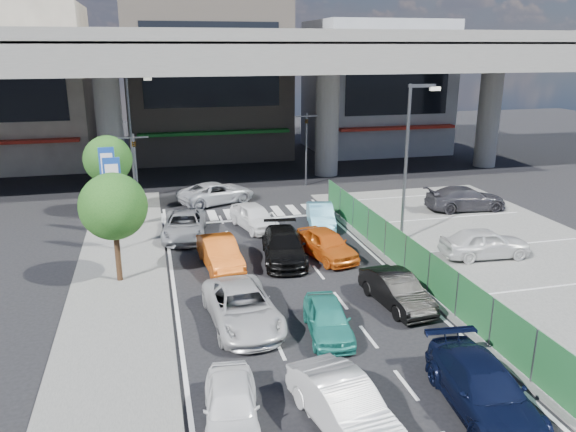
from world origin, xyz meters
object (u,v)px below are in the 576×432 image
object	(u,v)px
signboard_far	(108,178)
parked_sedan_dgrey	(466,198)
van_white_back_left	(231,405)
hatch_black_mid_right	(397,290)
parked_sedan_white	(485,243)
signboard_near	(114,191)
minivan_navy_back	(483,388)
sedan_white_mid_left	(242,307)
taxi_teal_mid	(328,319)
taxi_orange_left	(220,253)
street_lamp_left	(133,127)
sedan_white_front_mid	(254,216)
traffic_light_right	(306,131)
wagon_silver_front_left	(184,225)
crossing_wagon_silver	(217,193)
tree_far	(108,160)
traffic_cone	(386,243)
taxi_orange_right	(326,244)
hatch_white_back_mid	(344,405)
street_lamp_right	(410,150)
traffic_light_left	(135,157)
tree_near	(113,207)
sedan_black_mid	(284,246)

from	to	relation	value
signboard_far	parked_sedan_dgrey	world-z (taller)	signboard_far
signboard_far	van_white_back_left	xyz separation A→B (m)	(3.86, -17.57, -2.45)
hatch_black_mid_right	parked_sedan_white	bearing A→B (deg)	24.98
hatch_black_mid_right	signboard_near	bearing A→B (deg)	134.27
minivan_navy_back	sedan_white_mid_left	xyz separation A→B (m)	(-5.63, 6.58, 0.00)
taxi_teal_mid	taxi_orange_left	size ratio (longest dim) A/B	0.86
parked_sedan_white	street_lamp_left	bearing A→B (deg)	51.00
street_lamp_left	sedan_white_front_mid	world-z (taller)	street_lamp_left
traffic_light_right	wagon_silver_front_left	size ratio (longest dim) A/B	1.11
van_white_back_left	crossing_wagon_silver	world-z (taller)	crossing_wagon_silver
van_white_back_left	minivan_navy_back	xyz separation A→B (m)	(6.86, -1.03, 0.07)
hatch_black_mid_right	crossing_wagon_silver	bearing A→B (deg)	100.60
van_white_back_left	crossing_wagon_silver	xyz separation A→B (m)	(2.34, 22.27, 0.07)
minivan_navy_back	wagon_silver_front_left	distance (m)	18.36
traffic_light_right	parked_sedan_dgrey	bearing A→B (deg)	-48.39
minivan_navy_back	sedan_white_front_mid	distance (m)	17.83
van_white_back_left	street_lamp_left	bearing A→B (deg)	102.38
street_lamp_left	tree_far	size ratio (longest dim) A/B	1.67
tree_far	wagon_silver_front_left	bearing A→B (deg)	-52.62
taxi_orange_left	wagon_silver_front_left	xyz separation A→B (m)	(-1.29, 4.64, -0.03)
taxi_orange_left	sedan_white_front_mid	size ratio (longest dim) A/B	1.02
signboard_near	traffic_cone	world-z (taller)	signboard_near
traffic_light_right	taxi_orange_right	distance (m)	14.97
hatch_white_back_mid	taxi_teal_mid	distance (m)	5.05
traffic_light_right	signboard_near	distance (m)	16.83
street_lamp_right	signboard_far	world-z (taller)	street_lamp_right
traffic_light_left	sedan_white_mid_left	world-z (taller)	traffic_light_left
tree_near	taxi_orange_left	distance (m)	5.22
street_lamp_left	taxi_orange_left	world-z (taller)	street_lamp_left
street_lamp_right	tree_far	distance (m)	17.27
signboard_near	tree_near	xyz separation A→B (m)	(0.20, -3.99, 0.32)
traffic_light_right	sedan_white_mid_left	distance (m)	21.82
hatch_black_mid_right	traffic_light_right	bearing A→B (deg)	78.42
sedan_black_mid	taxi_orange_right	bearing A→B (deg)	2.86
signboard_far	wagon_silver_front_left	distance (m)	4.72
parked_sedan_dgrey	traffic_light_left	bearing A→B (deg)	89.23
crossing_wagon_silver	parked_sedan_white	xyz separation A→B (m)	(11.20, -12.90, 0.09)
street_lamp_left	signboard_near	distance (m)	10.19
hatch_black_mid_right	parked_sedan_dgrey	world-z (taller)	parked_sedan_dgrey
taxi_teal_mid	taxi_orange_left	world-z (taller)	taxi_orange_left
street_lamp_right	taxi_orange_right	bearing A→B (deg)	-164.51
signboard_far	sedan_black_mid	world-z (taller)	signboard_far
tree_far	signboard_near	bearing A→B (deg)	-84.73
van_white_back_left	crossing_wagon_silver	size ratio (longest dim) A/B	0.73
tree_far	street_lamp_left	bearing A→B (deg)	67.16
traffic_light_left	sedan_black_mid	size ratio (longest dim) A/B	1.09
van_white_back_left	taxi_orange_left	distance (m)	11.36
sedan_white_front_mid	traffic_cone	bearing A→B (deg)	-55.42
hatch_white_back_mid	taxi_orange_right	size ratio (longest dim) A/B	1.03
traffic_cone	sedan_black_mid	bearing A→B (deg)	-179.75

